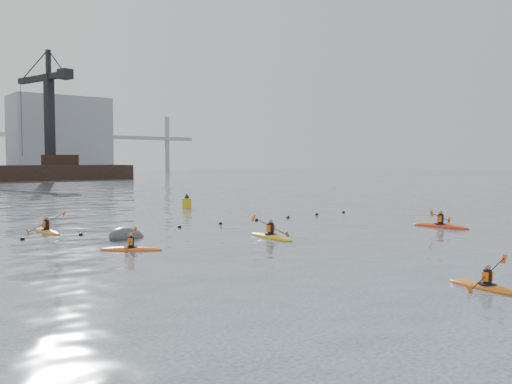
% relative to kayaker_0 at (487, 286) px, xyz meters
% --- Properties ---
extents(float_line, '(33.24, 0.73, 0.24)m').
position_rel_kayaker_0_xyz_m(float_line, '(-1.41, 20.16, -0.06)').
color(float_line, black).
rests_on(float_line, ground).
extents(kayaker_0, '(1.97, 2.86, 1.13)m').
position_rel_kayaker_0_xyz_m(kayaker_0, '(0.00, 0.00, 0.00)').
color(kayaker_0, orange).
rests_on(kayaker_0, ground).
extents(kayaker_2, '(2.63, 2.23, 1.08)m').
position_rel_kayaker_0_xyz_m(kayaker_2, '(-5.84, 13.91, 0.00)').
color(kayaker_2, orange).
rests_on(kayaker_2, ground).
extents(kayaker_3, '(2.49, 3.58, 1.43)m').
position_rel_kayaker_0_xyz_m(kayaker_3, '(1.77, 13.12, 0.02)').
color(kayaker_3, yellow).
rests_on(kayaker_3, ground).
extents(kayaker_4, '(2.48, 3.71, 1.27)m').
position_rel_kayaker_0_xyz_m(kayaker_4, '(12.95, 10.27, 0.03)').
color(kayaker_4, red).
rests_on(kayaker_4, ground).
extents(kayaker_5, '(2.32, 3.39, 1.31)m').
position_rel_kayaker_0_xyz_m(kayaker_5, '(-7.04, 22.56, 0.02)').
color(kayaker_5, orange).
rests_on(kayaker_5, ground).
extents(mooring_buoy, '(2.88, 2.30, 1.63)m').
position_rel_kayaker_0_xyz_m(mooring_buoy, '(-4.32, 17.73, -0.09)').
color(mooring_buoy, '#404345').
rests_on(mooring_buoy, ground).
extents(nav_buoy, '(0.80, 0.80, 1.46)m').
position_rel_kayaker_0_xyz_m(nav_buoy, '(7.29, 31.28, 0.36)').
color(nav_buoy, '#C99014').
rests_on(nav_buoy, ground).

